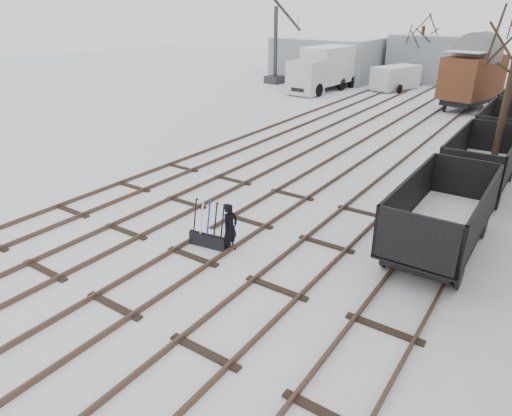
{
  "coord_description": "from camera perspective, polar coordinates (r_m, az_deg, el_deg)",
  "views": [
    {
      "loc": [
        8.38,
        -8.88,
        7.03
      ],
      "look_at": [
        1.01,
        1.93,
        1.2
      ],
      "focal_mm": 32.0,
      "sensor_mm": 36.0,
      "label": 1
    }
  ],
  "objects": [
    {
      "name": "tree_near",
      "position": [
        22.45,
        28.6,
        10.63
      ],
      "size": [
        0.3,
        0.3,
        5.85
      ],
      "primitive_type": "cylinder",
      "color": "black",
      "rests_on": "ground"
    },
    {
      "name": "ground_frame",
      "position": [
        14.58,
        -5.79,
        -3.68
      ],
      "size": [
        1.35,
        0.6,
        1.49
      ],
      "rotation": [
        0.0,
        0.0,
        0.14
      ],
      "color": "black",
      "rests_on": "ground"
    },
    {
      "name": "lorry",
      "position": [
        42.38,
        8.5,
        16.86
      ],
      "size": [
        3.18,
        8.4,
        3.73
      ],
      "rotation": [
        0.0,
        0.0,
        -0.09
      ],
      "color": "black",
      "rests_on": "ground"
    },
    {
      "name": "worker",
      "position": [
        13.99,
        -3.25,
        -2.5
      ],
      "size": [
        0.42,
        0.6,
        1.58
      ],
      "primitive_type": "imported",
      "rotation": [
        0.0,
        0.0,
        1.49
      ],
      "color": "black",
      "rests_on": "ground"
    },
    {
      "name": "tracks",
      "position": [
        25.04,
        13.45,
        7.24
      ],
      "size": [
        13.9,
        52.0,
        0.16
      ],
      "color": "black",
      "rests_on": "ground"
    },
    {
      "name": "tree_far_left",
      "position": [
        48.28,
        19.79,
        17.48
      ],
      "size": [
        0.3,
        0.3,
        5.27
      ],
      "primitive_type": "cylinder",
      "color": "black",
      "rests_on": "ground"
    },
    {
      "name": "box_van_wagon",
      "position": [
        37.37,
        25.49,
        14.73
      ],
      "size": [
        4.02,
        5.95,
        4.16
      ],
      "rotation": [
        0.0,
        0.0,
        -0.23
      ],
      "color": "black",
      "rests_on": "ground"
    },
    {
      "name": "panel_van",
      "position": [
        44.34,
        17.06,
        15.32
      ],
      "size": [
        3.41,
        5.14,
        2.09
      ],
      "rotation": [
        0.0,
        0.0,
        -0.31
      ],
      "color": "silver",
      "rests_on": "ground"
    },
    {
      "name": "shed_right",
      "position": [
        50.65,
        20.94,
        17.13
      ],
      "size": [
        7.0,
        6.0,
        4.5
      ],
      "color": "gray",
      "rests_on": "ground"
    },
    {
      "name": "freight_wagon_a",
      "position": [
        15.01,
        22.03,
        -2.06
      ],
      "size": [
        2.24,
        5.61,
        2.29
      ],
      "color": "black",
      "rests_on": "ground"
    },
    {
      "name": "ground",
      "position": [
        14.09,
        -7.9,
        -6.17
      ],
      "size": [
        120.0,
        120.0,
        0.0
      ],
      "primitive_type": "plane",
      "color": "white",
      "rests_on": "ground"
    },
    {
      "name": "freight_wagon_c",
      "position": [
        27.1,
        28.58,
        7.99
      ],
      "size": [
        2.24,
        5.61,
        2.29
      ],
      "color": "black",
      "rests_on": "ground"
    },
    {
      "name": "shed_left",
      "position": [
        49.96,
        9.22,
        18.02
      ],
      "size": [
        10.0,
        8.0,
        4.1
      ],
      "color": "gray",
      "rests_on": "ground"
    },
    {
      "name": "freight_wagon_b",
      "position": [
        20.95,
        26.23,
        4.42
      ],
      "size": [
        2.24,
        5.61,
        2.29
      ],
      "color": "black",
      "rests_on": "ground"
    },
    {
      "name": "crane",
      "position": [
        46.46,
        2.55,
        17.87
      ],
      "size": [
        1.77,
        4.65,
        7.84
      ],
      "rotation": [
        0.0,
        0.0,
        -0.15
      ],
      "color": "#2C2B30",
      "rests_on": "ground"
    }
  ]
}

